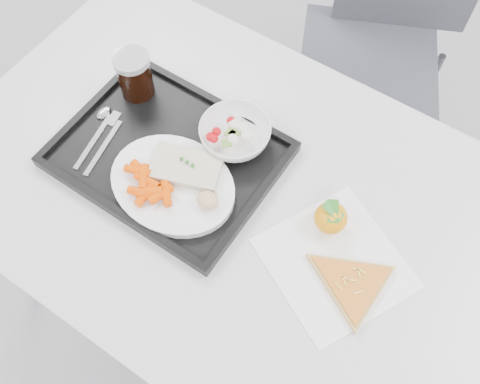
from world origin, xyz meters
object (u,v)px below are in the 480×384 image
at_px(table, 225,199).
at_px(tangerine, 331,218).
at_px(chair, 386,27).
at_px(dinner_plate, 173,184).
at_px(pizza_slice, 352,284).
at_px(salad_bowl, 235,134).
at_px(cola_glass, 134,74).
at_px(tray, 168,155).

distance_m(table, tangerine, 0.25).
height_order(chair, dinner_plate, chair).
bearing_deg(dinner_plate, tangerine, 19.35).
bearing_deg(tangerine, pizza_slice, -41.36).
distance_m(dinner_plate, salad_bowl, 0.17).
xyz_separation_m(salad_bowl, cola_glass, (-0.26, -0.01, 0.03)).
bearing_deg(chair, pizza_slice, -70.91).
relative_size(chair, cola_glass, 8.61).
xyz_separation_m(table, tray, (-0.14, -0.01, 0.08)).
distance_m(cola_glass, pizza_slice, 0.64).
distance_m(salad_bowl, pizza_slice, 0.39).
distance_m(chair, cola_glass, 0.85).
height_order(table, chair, chair).
distance_m(dinner_plate, tangerine, 0.32).
distance_m(table, cola_glass, 0.34).
bearing_deg(dinner_plate, table, 41.27).
distance_m(tangerine, pizza_slice, 0.13).
bearing_deg(tray, tangerine, 7.79).
relative_size(chair, tangerine, 13.15).
distance_m(table, dinner_plate, 0.14).
distance_m(chair, tray, 0.88).
relative_size(tray, dinner_plate, 1.67).
xyz_separation_m(dinner_plate, pizza_slice, (0.40, 0.02, -0.01)).
distance_m(chair, salad_bowl, 0.77).
relative_size(table, dinner_plate, 4.44).
bearing_deg(table, cola_glass, 163.92).
distance_m(tray, pizza_slice, 0.46).
bearing_deg(dinner_plate, salad_bowl, 75.72).
height_order(chair, tangerine, chair).
bearing_deg(tray, salad_bowl, 47.04).
distance_m(salad_bowl, tangerine, 0.27).
xyz_separation_m(dinner_plate, cola_glass, (-0.22, 0.16, 0.05)).
height_order(table, cola_glass, cola_glass).
bearing_deg(pizza_slice, dinner_plate, -176.99).
bearing_deg(chair, salad_bowl, -94.85).
bearing_deg(cola_glass, table, -16.08).
distance_m(cola_glass, tangerine, 0.53).
bearing_deg(tangerine, tray, -172.21).
bearing_deg(tray, dinner_plate, -44.71).
relative_size(salad_bowl, pizza_slice, 0.72).
bearing_deg(tangerine, salad_bowl, 167.65).
relative_size(dinner_plate, cola_glass, 2.50).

